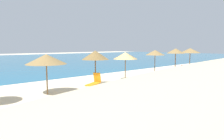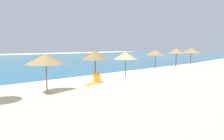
# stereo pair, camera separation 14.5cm
# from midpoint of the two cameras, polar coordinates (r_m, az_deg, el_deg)

# --- Properties ---
(ground_plane) EXTENTS (160.00, 160.00, 0.00)m
(ground_plane) POSITION_cam_midpoint_polar(r_m,az_deg,el_deg) (17.01, 3.40, -3.78)
(ground_plane) COLOR beige
(beach_umbrella_2) EXTENTS (2.53, 2.53, 2.56)m
(beach_umbrella_2) POSITION_cam_midpoint_polar(r_m,az_deg,el_deg) (13.53, -17.44, 2.85)
(beach_umbrella_2) COLOR brown
(beach_umbrella_2) RESTS_ON ground_plane
(beach_umbrella_3) EXTENTS (2.08, 2.08, 2.73)m
(beach_umbrella_3) POSITION_cam_midpoint_polar(r_m,az_deg,el_deg) (15.83, -4.39, 4.10)
(beach_umbrella_3) COLOR brown
(beach_umbrella_3) RESTS_ON ground_plane
(beach_umbrella_4) EXTENTS (2.17, 2.17, 2.53)m
(beach_umbrella_4) POSITION_cam_midpoint_polar(r_m,az_deg,el_deg) (18.32, 3.97, 3.93)
(beach_umbrella_4) COLOR brown
(beach_umbrella_4) RESTS_ON ground_plane
(beach_umbrella_5) EXTENTS (1.95, 1.95, 2.68)m
(beach_umbrella_5) POSITION_cam_midpoint_polar(r_m,az_deg,el_deg) (21.24, 12.08, 4.69)
(beach_umbrella_5) COLOR brown
(beach_umbrella_5) RESTS_ON ground_plane
(beach_umbrella_6) EXTENTS (2.02, 2.02, 2.81)m
(beach_umbrella_6) POSITION_cam_midpoint_polar(r_m,az_deg,el_deg) (24.70, 17.45, 5.01)
(beach_umbrella_6) COLOR brown
(beach_umbrella_6) RESTS_ON ground_plane
(beach_umbrella_7) EXTENTS (2.49, 2.49, 2.82)m
(beach_umbrella_7) POSITION_cam_midpoint_polar(r_m,az_deg,el_deg) (27.85, 21.08, 5.00)
(beach_umbrella_7) COLOR brown
(beach_umbrella_7) RESTS_ON ground_plane
(lounge_chair_0) EXTENTS (1.67, 1.20, 1.09)m
(lounge_chair_0) POSITION_cam_midpoint_polar(r_m,az_deg,el_deg) (15.26, -4.65, -3.31)
(lounge_chair_0) COLOR orange
(lounge_chair_0) RESTS_ON ground_plane
(lounge_chair_1) EXTENTS (1.39, 0.83, 0.94)m
(lounge_chair_1) POSITION_cam_midpoint_polar(r_m,az_deg,el_deg) (24.34, 18.95, -0.01)
(lounge_chair_1) COLOR red
(lounge_chair_1) RESTS_ON ground_plane
(lounge_chair_2) EXTENTS (1.45, 0.67, 0.97)m
(lounge_chair_2) POSITION_cam_midpoint_polar(r_m,az_deg,el_deg) (27.30, 23.60, 0.49)
(lounge_chair_2) COLOR orange
(lounge_chair_2) RESTS_ON ground_plane
(beach_ball) EXTENTS (0.37, 0.37, 0.37)m
(beach_ball) POSITION_cam_midpoint_polar(r_m,az_deg,el_deg) (16.40, 4.77, -3.52)
(beach_ball) COLOR yellow
(beach_ball) RESTS_ON ground_plane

